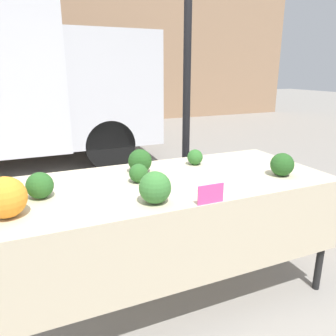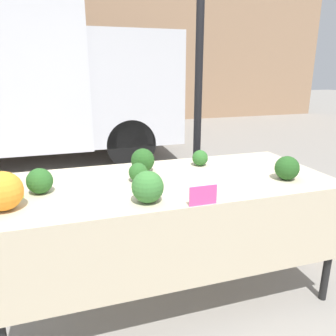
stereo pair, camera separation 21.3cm
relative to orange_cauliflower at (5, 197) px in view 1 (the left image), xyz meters
name	(u,v)px [view 1 (the left image)]	position (x,y,z in m)	size (l,w,h in m)	color
ground_plane	(168,291)	(0.95, 0.21, -0.96)	(40.00, 40.00, 0.00)	gray
building_facade	(44,4)	(0.95, 8.58, 2.29)	(16.00, 0.60, 6.51)	#9E7A5B
tent_pole	(187,88)	(1.50, 1.05, 0.43)	(0.07, 0.07, 2.79)	black
market_table	(172,197)	(0.95, 0.14, -0.20)	(2.16, 0.94, 0.86)	beige
orange_cauliflower	(5,197)	(0.00, 0.00, 0.00)	(0.20, 0.20, 0.20)	orange
romanesco_head	(8,194)	(0.00, 0.16, -0.04)	(0.15, 0.15, 0.12)	#93B238
broccoli_head_0	(40,185)	(0.16, 0.20, -0.03)	(0.15, 0.15, 0.15)	#285B23
broccoli_head_1	(282,165)	(1.69, -0.03, -0.02)	(0.16, 0.16, 0.16)	#23511E
broccoli_head_2	(155,187)	(0.73, -0.12, -0.01)	(0.18, 0.18, 0.18)	#387533
broccoli_head_3	(139,173)	(0.76, 0.23, -0.04)	(0.12, 0.12, 0.12)	#285B23
broccoli_head_4	(140,161)	(0.83, 0.43, -0.02)	(0.17, 0.17, 0.17)	#23511E
broccoli_head_5	(195,157)	(1.28, 0.45, -0.04)	(0.12, 0.12, 0.12)	#2D6628
price_sign	(211,194)	(1.00, -0.25, -0.05)	(0.16, 0.01, 0.11)	#EF4793
produce_crate	(301,223)	(2.44, 0.44, -0.82)	(0.45, 0.27, 0.29)	tan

